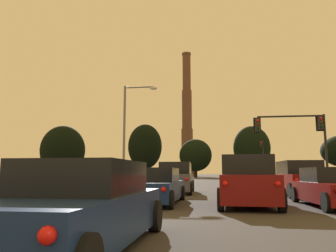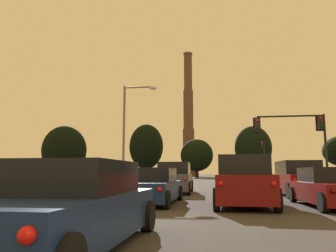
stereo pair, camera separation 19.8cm
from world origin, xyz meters
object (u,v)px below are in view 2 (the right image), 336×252
at_px(suv_left_lane_front, 175,178).
at_px(traffic_light_far_right, 263,154).
at_px(traffic_light_overhead_right, 300,132).
at_px(street_lamp, 129,125).
at_px(smokestack, 188,126).
at_px(sedan_left_lane_third, 70,207).
at_px(sedan_right_lane_second, 330,188).
at_px(suv_center_lane_second, 244,182).
at_px(suv_right_lane_front, 298,179).
at_px(sedan_left_lane_second, 153,187).

distance_m(suv_left_lane_front, traffic_light_far_right, 37.13).
distance_m(traffic_light_far_right, traffic_light_overhead_right, 29.25).
xyz_separation_m(street_lamp, smokestack, (-1.60, 87.94, 12.28)).
height_order(sedan_left_lane_third, street_lamp, street_lamp).
bearing_deg(street_lamp, traffic_light_overhead_right, 2.15).
bearing_deg(sedan_right_lane_second, street_lamp, 129.73).
distance_m(sedan_left_lane_third, traffic_light_far_right, 51.59).
bearing_deg(sedan_left_lane_third, traffic_light_overhead_right, 67.81).
relative_size(sedan_left_lane_third, suv_center_lane_second, 0.95).
relative_size(suv_right_lane_front, traffic_light_far_right, 0.75).
relative_size(sedan_right_lane_second, traffic_light_overhead_right, 0.82).
bearing_deg(traffic_light_overhead_right, suv_left_lane_front, -145.65).
bearing_deg(smokestack, street_lamp, -88.96).
relative_size(traffic_light_overhead_right, street_lamp, 0.68).
distance_m(sedan_right_lane_second, sedan_left_lane_second, 6.66).
distance_m(sedan_right_lane_second, suv_right_lane_front, 5.63).
xyz_separation_m(suv_right_lane_front, smokestack, (-12.85, 95.29, 16.52)).
relative_size(suv_right_lane_front, street_lamp, 0.59).
xyz_separation_m(suv_right_lane_front, traffic_light_overhead_right, (2.27, 7.86, 3.49)).
bearing_deg(sedan_left_lane_second, traffic_light_overhead_right, 56.01).
bearing_deg(traffic_light_far_right, smokestack, 105.92).
distance_m(suv_right_lane_front, suv_center_lane_second, 6.61).
xyz_separation_m(suv_right_lane_front, sedan_left_lane_third, (-6.78, -13.31, -0.23)).
height_order(traffic_light_overhead_right, street_lamp, street_lamp).
bearing_deg(street_lamp, suv_center_lane_second, -58.80).
xyz_separation_m(traffic_light_far_right, smokestack, (-16.60, 58.23, 13.13)).
distance_m(suv_center_lane_second, smokestack, 102.77).
xyz_separation_m(suv_right_lane_front, suv_center_lane_second, (-3.36, -5.70, 0.00)).
distance_m(sedan_right_lane_second, street_lamp, 17.58).
height_order(suv_right_lane_front, sedan_left_lane_third, suv_right_lane_front).
bearing_deg(suv_left_lane_front, sedan_left_lane_third, -91.23).
bearing_deg(traffic_light_overhead_right, suv_center_lane_second, -112.53).
bearing_deg(traffic_light_overhead_right, smokestack, 99.81).
xyz_separation_m(sedan_left_lane_second, traffic_light_overhead_right, (9.19, 13.13, 3.72)).
relative_size(sedan_left_lane_second, street_lamp, 0.56).
height_order(sedan_left_lane_third, suv_left_lane_front, suv_left_lane_front).
bearing_deg(sedan_left_lane_second, traffic_light_far_right, 76.85).
relative_size(sedan_left_lane_third, traffic_light_overhead_right, 0.83).
bearing_deg(suv_right_lane_front, smokestack, 96.76).
bearing_deg(suv_right_lane_front, traffic_light_far_right, 83.30).
xyz_separation_m(sedan_left_lane_second, suv_right_lane_front, (6.92, 5.27, 0.23)).
bearing_deg(suv_right_lane_front, sedan_left_lane_second, -143.63).
xyz_separation_m(sedan_right_lane_second, sedan_left_lane_second, (-6.65, 0.35, 0.00)).
distance_m(sedan_left_lane_third, suv_center_lane_second, 8.35).
bearing_deg(smokestack, traffic_light_overhead_right, -80.19).
bearing_deg(sedan_right_lane_second, suv_right_lane_front, 86.74).
distance_m(suv_left_lane_front, traffic_light_overhead_right, 11.56).
distance_m(suv_center_lane_second, traffic_light_overhead_right, 15.08).
height_order(sedan_left_lane_third, smokestack, smokestack).
bearing_deg(traffic_light_far_right, suv_left_lane_front, -106.62).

